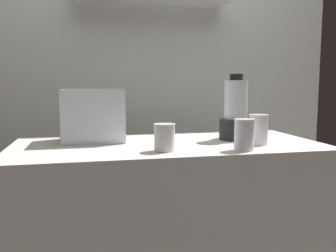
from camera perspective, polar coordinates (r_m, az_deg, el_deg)
counter at (r=1.78m, az=0.00°, el=-17.20°), size 1.40×0.64×0.90m
back_wall_unit at (r=2.38m, az=-4.08°, el=8.93°), size 2.60×0.24×2.50m
carrot_display_bin at (r=1.74m, az=-12.03°, el=0.19°), size 0.29×0.23×0.25m
blender_pitcher at (r=1.78m, az=10.68°, el=1.92°), size 0.16×0.16×0.32m
juice_cup_mango_far_left at (r=1.45m, az=-0.56°, el=-2.14°), size 0.09×0.09×0.11m
juice_cup_orange_left at (r=1.50m, az=12.00°, el=-1.54°), size 0.08×0.08×0.13m
juice_cup_orange_middle at (r=1.65m, az=14.15°, el=-0.80°), size 0.09×0.09×0.14m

